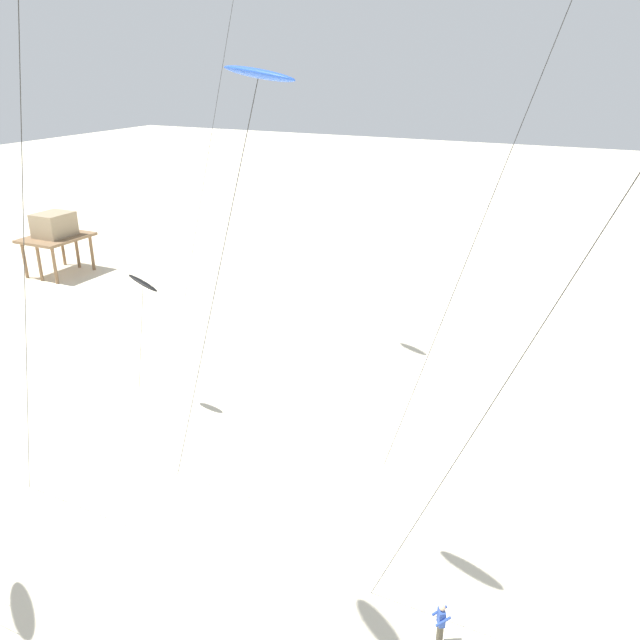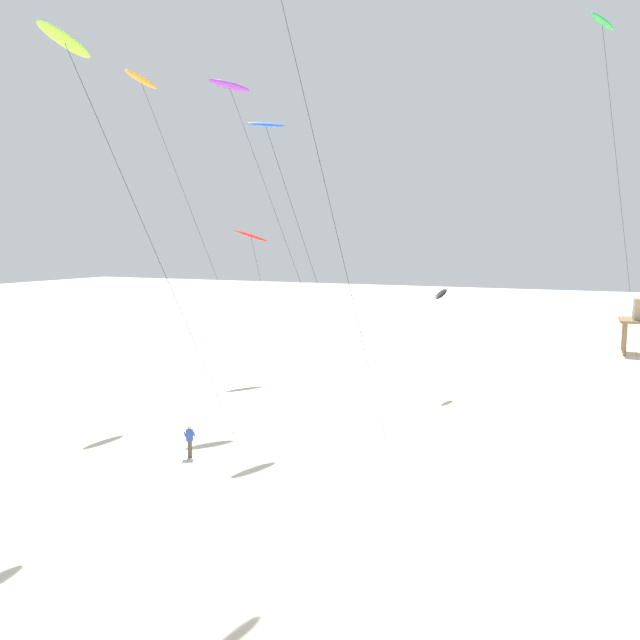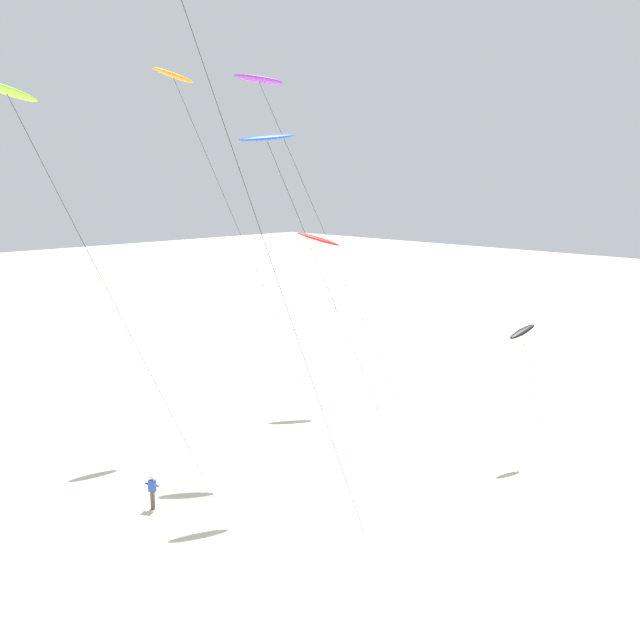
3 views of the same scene
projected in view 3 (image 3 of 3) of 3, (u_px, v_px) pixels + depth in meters
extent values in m
plane|color=beige|center=(97.00, 610.00, 27.85)|extent=(260.00, 260.00, 0.00)
ellipsoid|color=orange|center=(173.00, 75.00, 44.39)|extent=(1.22, 2.67, 1.03)
cylinder|color=#262626|center=(250.00, 256.00, 47.94)|extent=(3.59, 8.09, 21.06)
ellipsoid|color=purple|center=(259.00, 79.00, 41.81)|extent=(2.29, 2.61, 0.82)
cylinder|color=#262626|center=(339.00, 265.00, 45.43)|extent=(3.87, 8.73, 20.50)
ellipsoid|color=#8CD833|center=(6.00, 90.00, 30.98)|extent=(0.91, 2.58, 1.10)
cylinder|color=#262626|center=(120.00, 315.00, 34.19)|extent=(3.30, 7.43, 18.77)
ellipsoid|color=blue|center=(266.00, 138.00, 36.94)|extent=(1.55, 2.97, 0.69)
cylinder|color=#262626|center=(337.00, 310.00, 39.88)|extent=(3.03, 6.81, 17.17)
ellipsoid|color=red|center=(319.00, 239.00, 51.09)|extent=(2.43, 2.71, 1.20)
cylinder|color=#262626|center=(339.00, 321.00, 52.67)|extent=(1.22, 2.71, 11.18)
ellipsoid|color=black|center=(522.00, 332.00, 41.71)|extent=(0.74, 2.03, 0.83)
cylinder|color=#262626|center=(535.00, 393.00, 42.75)|extent=(0.87, 1.93, 7.05)
cylinder|color=#262626|center=(279.00, 284.00, 30.22)|extent=(3.13, 7.06, 22.60)
cylinder|color=#4C4738|center=(153.00, 500.00, 36.11)|extent=(0.22, 0.22, 0.88)
cube|color=#2D4CA5|center=(152.00, 486.00, 35.97)|extent=(0.39, 0.35, 0.58)
sphere|color=beige|center=(152.00, 478.00, 35.90)|extent=(0.20, 0.20, 0.20)
cylinder|color=#2D4CA5|center=(148.00, 484.00, 36.02)|extent=(0.34, 0.48, 0.39)
cylinder|color=#2D4CA5|center=(156.00, 485.00, 35.91)|extent=(0.34, 0.48, 0.39)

